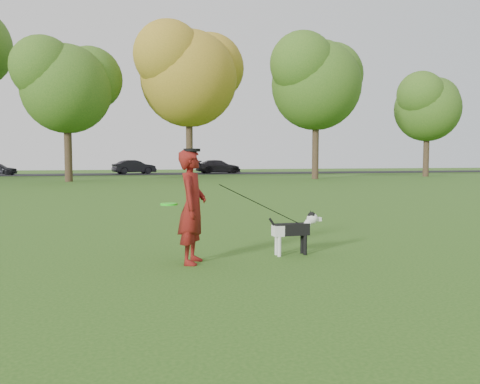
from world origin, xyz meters
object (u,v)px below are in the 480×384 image
object	(u,v)px
car_right	(218,167)
car_mid	(134,167)
man	(192,207)
dog	(295,228)

from	to	relation	value
car_right	car_mid	bearing A→B (deg)	84.51
car_mid	man	bearing A→B (deg)	161.18
man	car_mid	world-z (taller)	man
man	dog	bearing A→B (deg)	-61.85
car_right	dog	bearing A→B (deg)	162.93
car_mid	car_right	size ratio (longest dim) A/B	0.88
dog	car_mid	world-z (taller)	car_mid
car_right	man	bearing A→B (deg)	160.83
man	car_right	xyz separation A→B (m)	(9.76, 40.06, -0.09)
dog	car_right	size ratio (longest dim) A/B	0.19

